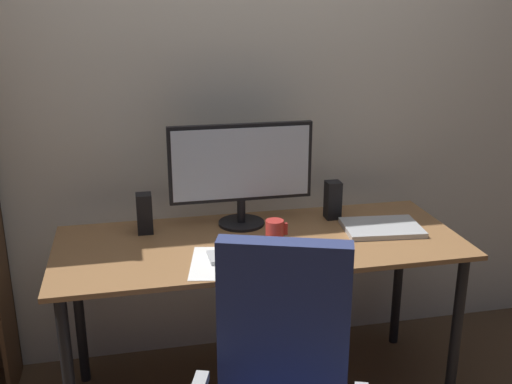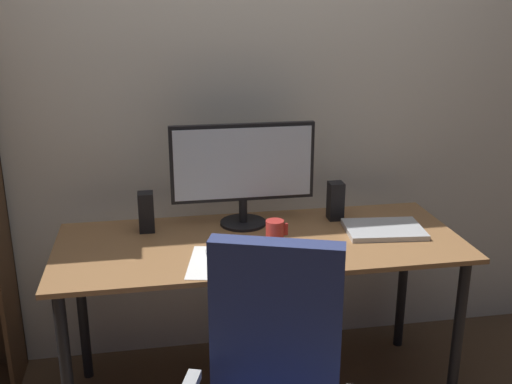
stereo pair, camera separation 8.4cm
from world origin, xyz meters
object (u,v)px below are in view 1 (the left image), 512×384
monitor (241,168)px  speaker_left (144,213)px  coffee_mug (275,231)px  speaker_right (333,200)px  keyboard (246,255)px  laptop (381,227)px  mouse (308,249)px  desk (260,259)px

monitor → speaker_left: bearing=-178.9°
coffee_mug → speaker_right: speaker_right is taller
keyboard → laptop: (0.62, 0.15, 0.00)m
keyboard → coffee_mug: 0.20m
monitor → mouse: (0.19, -0.36, -0.24)m
monitor → keyboard: 0.42m
laptop → speaker_left: (-0.98, 0.18, 0.07)m
speaker_right → mouse: bearing=-122.0°
coffee_mug → speaker_left: size_ratio=0.53×
desk → mouse: 0.25m
desk → monitor: (-0.04, 0.19, 0.34)m
monitor → keyboard: (-0.05, -0.34, -0.25)m
keyboard → laptop: laptop is taller
monitor → desk: bearing=-78.1°
keyboard → speaker_right: 0.57m
desk → speaker_left: bearing=157.9°
laptop → speaker_right: speaker_right is taller
speaker_right → speaker_left: bearing=180.0°
coffee_mug → speaker_right: 0.37m
coffee_mug → speaker_left: (-0.51, 0.20, 0.04)m
laptop → speaker_right: size_ratio=1.88×
keyboard → desk: bearing=58.3°
speaker_left → laptop: bearing=-10.4°
monitor → mouse: monitor is taller
desk → speaker_left: 0.52m
monitor → speaker_right: bearing=-1.1°
monitor → coffee_mug: 0.31m
desk → laptop: bearing=0.4°
monitor → keyboard: bearing=-97.7°
coffee_mug → monitor: bearing=115.1°
coffee_mug → speaker_left: bearing=158.5°
mouse → coffee_mug: (-0.10, 0.15, 0.03)m
monitor → laptop: (0.57, -0.19, -0.25)m
desk → keyboard: size_ratio=5.67×
mouse → speaker_left: (-0.61, 0.35, 0.07)m
desk → speaker_right: (0.37, 0.18, 0.17)m
coffee_mug → laptop: 0.47m
speaker_right → coffee_mug: bearing=-147.4°
keyboard → mouse: mouse is taller
desk → speaker_left: (-0.45, 0.18, 0.17)m
laptop → speaker_left: 1.00m
desk → keyboard: 0.20m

